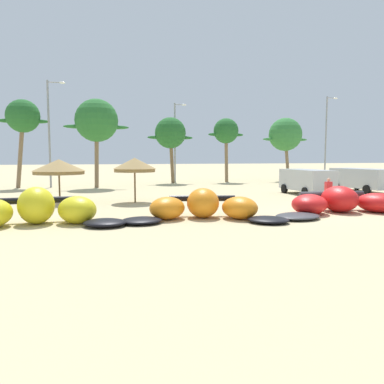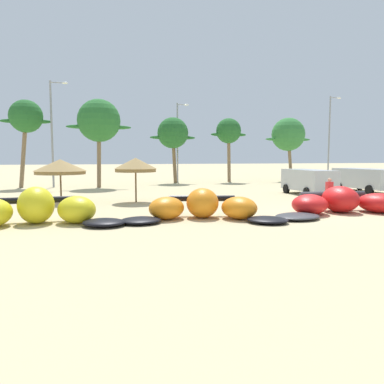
{
  "view_description": "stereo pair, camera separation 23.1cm",
  "coord_description": "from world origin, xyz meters",
  "px_view_note": "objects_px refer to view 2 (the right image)",
  "views": [
    {
      "loc": [
        -10.85,
        -15.91,
        2.75
      ],
      "look_at": [
        -5.82,
        2.0,
        1.0
      ],
      "focal_mm": 34.78,
      "sensor_mm": 36.0,
      "label": 1
    },
    {
      "loc": [
        -10.63,
        -15.97,
        2.75
      ],
      "look_at": [
        -5.82,
        2.0,
        1.0
      ],
      "focal_mm": 34.78,
      "sensor_mm": 36.0,
      "label": 2
    }
  ],
  "objects_px": {
    "kite_left": "(203,207)",
    "lamppost_west_center": "(178,138)",
    "beach_umbrella_middle": "(136,165)",
    "parked_van": "(364,178)",
    "kite_left_of_center": "(345,203)",
    "palm_center_left": "(229,132)",
    "lamppost_west": "(53,129)",
    "lamppost_east_center": "(330,134)",
    "palm_left_of_gap": "(173,134)",
    "palm_leftmost": "(26,118)",
    "person_near_kites": "(329,193)",
    "palm_left": "(99,121)",
    "beach_umbrella_near_van": "(60,167)",
    "palm_center_right": "(288,135)",
    "kite_far_left": "(35,211)",
    "parked_car_second": "(308,180)"
  },
  "relations": [
    {
      "from": "parked_van",
      "to": "palm_leftmost",
      "type": "height_order",
      "value": "palm_leftmost"
    },
    {
      "from": "palm_leftmost",
      "to": "palm_left",
      "type": "height_order",
      "value": "palm_left"
    },
    {
      "from": "palm_leftmost",
      "to": "palm_left_of_gap",
      "type": "xyz_separation_m",
      "value": [
        13.88,
        2.41,
        -1.04
      ]
    },
    {
      "from": "kite_left_of_center",
      "to": "palm_left",
      "type": "xyz_separation_m",
      "value": [
        -11.23,
        19.1,
        5.44
      ]
    },
    {
      "from": "lamppost_west",
      "to": "lamppost_east_center",
      "type": "xyz_separation_m",
      "value": [
        30.33,
        2.3,
        0.11
      ]
    },
    {
      "from": "palm_center_right",
      "to": "kite_far_left",
      "type": "bearing_deg",
      "value": -136.84
    },
    {
      "from": "beach_umbrella_near_van",
      "to": "palm_left_of_gap",
      "type": "xyz_separation_m",
      "value": [
        10.14,
        14.87,
        3.05
      ]
    },
    {
      "from": "palm_leftmost",
      "to": "lamppost_west",
      "type": "bearing_deg",
      "value": -6.66
    },
    {
      "from": "parked_car_second",
      "to": "palm_center_left",
      "type": "distance_m",
      "value": 15.3
    },
    {
      "from": "beach_umbrella_near_van",
      "to": "parked_car_second",
      "type": "bearing_deg",
      "value": 0.95
    },
    {
      "from": "palm_center_left",
      "to": "palm_leftmost",
      "type": "bearing_deg",
      "value": -173.02
    },
    {
      "from": "person_near_kites",
      "to": "palm_left_of_gap",
      "type": "xyz_separation_m",
      "value": [
        -4.2,
        21.08,
        4.4
      ]
    },
    {
      "from": "parked_van",
      "to": "palm_left",
      "type": "bearing_deg",
      "value": 154.35
    },
    {
      "from": "kite_far_left",
      "to": "person_near_kites",
      "type": "relative_size",
      "value": 4.56
    },
    {
      "from": "kite_left",
      "to": "palm_left",
      "type": "height_order",
      "value": "palm_left"
    },
    {
      "from": "lamppost_east_center",
      "to": "beach_umbrella_middle",
      "type": "bearing_deg",
      "value": -147.49
    },
    {
      "from": "kite_left_of_center",
      "to": "palm_center_left",
      "type": "relative_size",
      "value": 1.23
    },
    {
      "from": "kite_far_left",
      "to": "parked_van",
      "type": "bearing_deg",
      "value": 21.03
    },
    {
      "from": "lamppost_west",
      "to": "lamppost_east_center",
      "type": "distance_m",
      "value": 30.42
    },
    {
      "from": "parked_car_second",
      "to": "palm_left_of_gap",
      "type": "xyz_separation_m",
      "value": [
        -6.95,
        14.58,
        4.13
      ]
    },
    {
      "from": "lamppost_west",
      "to": "lamppost_west_center",
      "type": "height_order",
      "value": "lamppost_west"
    },
    {
      "from": "palm_leftmost",
      "to": "beach_umbrella_near_van",
      "type": "bearing_deg",
      "value": -73.28
    },
    {
      "from": "kite_far_left",
      "to": "parked_car_second",
      "type": "bearing_deg",
      "value": 24.56
    },
    {
      "from": "person_near_kites",
      "to": "palm_left",
      "type": "bearing_deg",
      "value": 124.7
    },
    {
      "from": "kite_far_left",
      "to": "parked_van",
      "type": "xyz_separation_m",
      "value": [
        23.07,
        8.87,
        0.51
      ]
    },
    {
      "from": "palm_center_left",
      "to": "kite_left_of_center",
      "type": "bearing_deg",
      "value": -96.44
    },
    {
      "from": "beach_umbrella_middle",
      "to": "palm_leftmost",
      "type": "distance_m",
      "value": 16.31
    },
    {
      "from": "beach_umbrella_near_van",
      "to": "palm_center_right",
      "type": "bearing_deg",
      "value": 32.1
    },
    {
      "from": "palm_left_of_gap",
      "to": "kite_left",
      "type": "bearing_deg",
      "value": -98.8
    },
    {
      "from": "beach_umbrella_near_van",
      "to": "palm_left",
      "type": "height_order",
      "value": "palm_left"
    },
    {
      "from": "palm_leftmost",
      "to": "palm_left",
      "type": "relative_size",
      "value": 0.99
    },
    {
      "from": "parked_car_second",
      "to": "palm_center_left",
      "type": "relative_size",
      "value": 0.7
    },
    {
      "from": "parked_van",
      "to": "palm_leftmost",
      "type": "xyz_separation_m",
      "value": [
        -26.4,
        11.3,
        5.16
      ]
    },
    {
      "from": "palm_leftmost",
      "to": "kite_left_of_center",
      "type": "bearing_deg",
      "value": -49.81
    },
    {
      "from": "beach_umbrella_middle",
      "to": "palm_center_left",
      "type": "bearing_deg",
      "value": 53.2
    },
    {
      "from": "parked_van",
      "to": "lamppost_east_center",
      "type": "xyz_separation_m",
      "value": [
        6.2,
        13.33,
        4.31
      ]
    },
    {
      "from": "lamppost_west",
      "to": "lamppost_east_center",
      "type": "height_order",
      "value": "lamppost_east_center"
    },
    {
      "from": "kite_far_left",
      "to": "palm_left",
      "type": "relative_size",
      "value": 0.94
    },
    {
      "from": "parked_car_second",
      "to": "palm_left",
      "type": "bearing_deg",
      "value": 144.09
    },
    {
      "from": "palm_leftmost",
      "to": "palm_center_left",
      "type": "relative_size",
      "value": 1.12
    },
    {
      "from": "kite_far_left",
      "to": "lamppost_west",
      "type": "bearing_deg",
      "value": 93.04
    },
    {
      "from": "beach_umbrella_near_van",
      "to": "palm_center_right",
      "type": "xyz_separation_m",
      "value": [
        23.61,
        14.81,
        3.12
      ]
    },
    {
      "from": "palm_leftmost",
      "to": "parked_van",
      "type": "bearing_deg",
      "value": -23.16
    },
    {
      "from": "parked_car_second",
      "to": "lamppost_west_center",
      "type": "height_order",
      "value": "lamppost_west_center"
    },
    {
      "from": "kite_left",
      "to": "lamppost_west_center",
      "type": "height_order",
      "value": "lamppost_west_center"
    },
    {
      "from": "palm_leftmost",
      "to": "person_near_kites",
      "type": "bearing_deg",
      "value": -45.92
    },
    {
      "from": "beach_umbrella_middle",
      "to": "parked_van",
      "type": "relative_size",
      "value": 0.5
    },
    {
      "from": "beach_umbrella_near_van",
      "to": "parked_van",
      "type": "distance_m",
      "value": 22.72
    },
    {
      "from": "person_near_kites",
      "to": "lamppost_west_center",
      "type": "bearing_deg",
      "value": 98.03
    },
    {
      "from": "kite_left_of_center",
      "to": "palm_left_of_gap",
      "type": "xyz_separation_m",
      "value": [
        -3.64,
        23.15,
        4.72
      ]
    }
  ]
}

